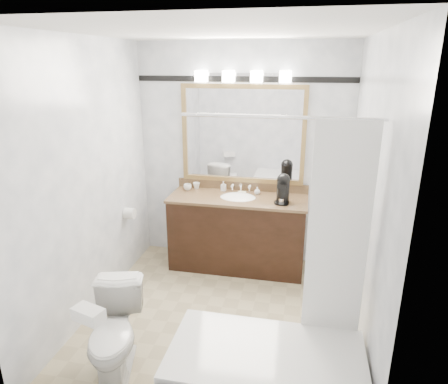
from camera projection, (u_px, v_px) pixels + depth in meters
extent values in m
cube|color=tan|center=(218.00, 318.00, 3.75)|extent=(2.40, 2.60, 0.01)
cube|color=white|center=(217.00, 30.00, 2.96)|extent=(2.40, 2.60, 0.01)
cube|color=white|center=(243.00, 156.00, 4.56)|extent=(2.40, 0.01, 2.50)
cube|color=white|center=(165.00, 265.00, 2.14)|extent=(2.40, 0.01, 2.50)
cube|color=white|center=(87.00, 182.00, 3.58)|extent=(0.01, 2.60, 2.50)
cube|color=white|center=(368.00, 200.00, 3.12)|extent=(0.01, 2.60, 2.50)
cube|color=black|center=(237.00, 233.00, 4.56)|extent=(1.50, 0.55, 0.82)
cube|color=olive|center=(238.00, 198.00, 4.43)|extent=(1.53, 0.58, 0.03)
cube|color=olive|center=(242.00, 186.00, 4.66)|extent=(1.53, 0.03, 0.10)
ellipsoid|color=white|center=(238.00, 200.00, 4.43)|extent=(0.44, 0.34, 0.14)
cube|color=#A07F48|center=(243.00, 86.00, 4.30)|extent=(1.40, 0.04, 0.05)
cube|color=#A07F48|center=(242.00, 180.00, 4.63)|extent=(1.40, 0.04, 0.05)
cube|color=#A07F48|center=(185.00, 133.00, 4.59)|extent=(0.05, 0.04, 1.00)
cube|color=#A07F48|center=(304.00, 137.00, 4.33)|extent=(0.05, 0.04, 1.00)
cube|color=white|center=(243.00, 135.00, 4.47)|extent=(1.30, 0.01, 1.00)
cube|color=silver|center=(243.00, 74.00, 4.25)|extent=(0.90, 0.05, 0.03)
cube|color=white|center=(201.00, 76.00, 4.30)|extent=(0.12, 0.12, 0.12)
cube|color=white|center=(229.00, 76.00, 4.24)|extent=(0.12, 0.12, 0.12)
cube|color=white|center=(257.00, 77.00, 4.18)|extent=(0.12, 0.12, 0.12)
cube|color=white|center=(285.00, 77.00, 4.12)|extent=(0.12, 0.12, 0.12)
cube|color=black|center=(244.00, 79.00, 4.29)|extent=(2.40, 0.01, 0.06)
cube|color=white|center=(265.00, 380.00, 2.72)|extent=(1.30, 0.72, 0.45)
cylinder|color=silver|center=(280.00, 117.00, 2.53)|extent=(1.30, 0.02, 0.02)
cube|color=white|center=(338.00, 235.00, 2.68)|extent=(0.40, 0.04, 1.55)
cylinder|color=white|center=(130.00, 213.00, 4.36)|extent=(0.11, 0.12, 0.12)
imported|color=white|center=(115.00, 334.00, 3.00)|extent=(0.54, 0.74, 0.68)
cube|color=white|center=(88.00, 314.00, 2.60)|extent=(0.23, 0.17, 0.09)
cylinder|color=black|center=(281.00, 203.00, 4.22)|extent=(0.16, 0.16, 0.02)
cylinder|color=black|center=(283.00, 191.00, 4.23)|extent=(0.14, 0.14, 0.24)
sphere|color=black|center=(284.00, 180.00, 4.19)|extent=(0.14, 0.14, 0.14)
cube|color=black|center=(282.00, 186.00, 4.14)|extent=(0.10, 0.10, 0.05)
cylinder|color=silver|center=(281.00, 201.00, 4.19)|extent=(0.05, 0.05, 0.05)
imported|color=white|center=(188.00, 187.00, 4.65)|extent=(0.09, 0.09, 0.07)
imported|color=white|center=(196.00, 186.00, 4.70)|extent=(0.08, 0.08, 0.07)
imported|color=white|center=(223.00, 186.00, 4.62)|extent=(0.06, 0.06, 0.11)
imported|color=white|center=(257.00, 191.00, 4.50)|extent=(0.08, 0.08, 0.08)
cube|color=beige|center=(242.00, 193.00, 4.52)|extent=(0.09, 0.06, 0.03)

